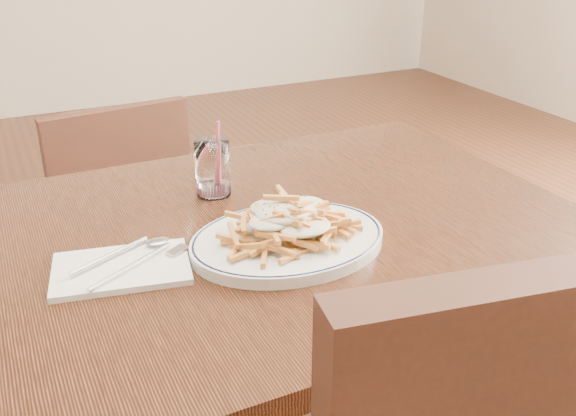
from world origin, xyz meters
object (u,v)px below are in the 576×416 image
chair_far (118,221)px  table (248,270)px  loaded_fries (288,217)px  fries_plate (288,240)px  water_glass (213,171)px

chair_far → table: bearing=-82.7°
table → loaded_fries: size_ratio=5.39×
chair_far → fries_plate: chair_far is taller
fries_plate → loaded_fries: (0.00, 0.00, 0.04)m
fries_plate → water_glass: (-0.04, 0.25, 0.04)m
fries_plate → table: bearing=115.6°
chair_far → fries_plate: bearing=-80.7°
chair_far → water_glass: size_ratio=5.46×
chair_far → water_glass: (0.10, -0.57, 0.34)m
chair_far → loaded_fries: bearing=-80.7°
table → fries_plate: bearing=-64.4°
chair_far → loaded_fries: (0.13, -0.82, 0.35)m
table → fries_plate: fries_plate is taller
fries_plate → loaded_fries: 0.04m
table → chair_far: 0.78m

